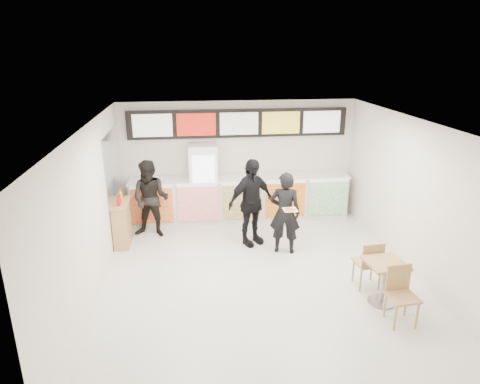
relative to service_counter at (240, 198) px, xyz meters
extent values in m
plane|color=beige|center=(0.00, -3.09, -0.57)|extent=(7.00, 7.00, 0.00)
plane|color=white|center=(0.00, -3.09, 2.43)|extent=(7.00, 7.00, 0.00)
plane|color=silver|center=(0.00, 0.41, 0.93)|extent=(6.00, 0.00, 6.00)
plane|color=silver|center=(-3.00, -3.09, 0.93)|extent=(0.00, 7.00, 7.00)
plane|color=silver|center=(3.00, -3.09, 0.93)|extent=(0.00, 7.00, 7.00)
cube|color=silver|center=(0.00, 0.01, -0.02)|extent=(5.50, 0.70, 1.10)
cube|color=silver|center=(0.00, 0.01, 0.55)|extent=(5.56, 0.76, 0.04)
cube|color=red|center=(-2.20, -0.37, 0.03)|extent=(0.99, 0.02, 0.90)
cube|color=#F73690|center=(-1.10, -0.37, 0.03)|extent=(0.99, 0.02, 0.90)
cube|color=brown|center=(0.00, -0.37, 0.03)|extent=(0.99, 0.02, 0.90)
cube|color=gold|center=(1.10, -0.37, 0.03)|extent=(0.99, 0.02, 0.90)
cube|color=#259450|center=(2.20, -0.37, 0.03)|extent=(0.99, 0.02, 0.90)
cube|color=black|center=(0.00, 0.33, 1.88)|extent=(5.50, 0.12, 0.70)
cube|color=white|center=(-2.12, 0.26, 1.88)|extent=(0.95, 0.02, 0.55)
cube|color=red|center=(-1.06, 0.26, 1.88)|extent=(0.95, 0.02, 0.55)
cube|color=silver|center=(0.00, 0.26, 1.88)|extent=(0.95, 0.02, 0.55)
cube|color=yellow|center=(1.06, 0.26, 1.88)|extent=(0.95, 0.02, 0.55)
cube|color=white|center=(2.12, 0.26, 1.88)|extent=(0.95, 0.02, 0.55)
cube|color=white|center=(-0.93, 0.03, 0.43)|extent=(0.70, 0.65, 2.00)
cube|color=white|center=(-0.93, -0.31, 0.48)|extent=(0.54, 0.02, 1.50)
cylinder|color=#1F921A|center=(-1.14, -0.27, -0.12)|extent=(0.07, 0.07, 0.22)
cylinder|color=orange|center=(-1.00, -0.27, -0.12)|extent=(0.07, 0.07, 0.22)
cylinder|color=red|center=(-0.86, -0.27, -0.12)|extent=(0.07, 0.07, 0.22)
cylinder|color=blue|center=(-0.72, -0.27, -0.12)|extent=(0.07, 0.07, 0.22)
cylinder|color=orange|center=(-1.14, -0.27, 0.26)|extent=(0.07, 0.07, 0.22)
cylinder|color=red|center=(-1.00, -0.27, 0.26)|extent=(0.07, 0.07, 0.22)
cylinder|color=blue|center=(-0.86, -0.27, 0.26)|extent=(0.07, 0.07, 0.22)
cylinder|color=#1F921A|center=(-0.72, -0.27, 0.26)|extent=(0.07, 0.07, 0.22)
cylinder|color=red|center=(-1.14, -0.27, 0.64)|extent=(0.07, 0.07, 0.22)
cylinder|color=blue|center=(-1.00, -0.27, 0.64)|extent=(0.07, 0.07, 0.22)
cylinder|color=#1F921A|center=(-0.86, -0.27, 0.64)|extent=(0.07, 0.07, 0.22)
cylinder|color=orange|center=(-0.72, -0.27, 0.64)|extent=(0.07, 0.07, 0.22)
cylinder|color=blue|center=(-1.14, -0.27, 1.02)|extent=(0.07, 0.07, 0.22)
cylinder|color=#1F921A|center=(-1.00, -0.27, 1.02)|extent=(0.07, 0.07, 0.22)
cylinder|color=orange|center=(-0.86, -0.27, 1.02)|extent=(0.07, 0.07, 0.22)
cylinder|color=red|center=(-0.72, -0.27, 1.02)|extent=(0.07, 0.07, 0.22)
cube|color=#B2B7BF|center=(-2.99, -0.64, 1.18)|extent=(0.01, 2.00, 1.50)
imported|color=black|center=(0.71, -1.96, 0.33)|extent=(0.76, 0.61, 1.81)
imported|color=black|center=(-2.19, -0.76, 0.34)|extent=(1.04, 0.90, 1.83)
imported|color=black|center=(0.05, -1.47, 0.42)|extent=(1.25, 0.98, 1.98)
cube|color=beige|center=(0.71, -2.41, 0.58)|extent=(0.28, 0.28, 0.01)
cone|color=#CC7233|center=(0.71, -2.41, 0.59)|extent=(0.36, 0.36, 0.02)
cube|color=#AA884D|center=(1.98, -4.13, 0.20)|extent=(0.69, 0.69, 0.04)
cylinder|color=gray|center=(1.98, -4.13, -0.19)|extent=(0.09, 0.09, 0.77)
cylinder|color=gray|center=(1.98, -4.13, -0.56)|extent=(0.47, 0.47, 0.03)
cube|color=#AA884D|center=(2.02, -4.71, -0.09)|extent=(0.48, 0.48, 0.04)
cube|color=#AA884D|center=(2.02, -4.51, 0.15)|extent=(0.43, 0.07, 0.45)
cube|color=#AA884D|center=(1.93, -3.55, -0.09)|extent=(0.48, 0.48, 0.04)
cube|color=#AA884D|center=(1.93, -3.75, 0.15)|extent=(0.43, 0.07, 0.45)
cube|color=#AA884D|center=(-2.82, -1.13, -0.09)|extent=(0.32, 0.85, 0.96)
cube|color=#AA884D|center=(-2.82, -1.13, 0.41)|extent=(0.36, 0.89, 0.04)
cylinder|color=red|center=(-2.82, -1.36, 0.52)|extent=(0.06, 0.06, 0.19)
cylinder|color=red|center=(-2.82, -1.18, 0.52)|extent=(0.06, 0.06, 0.19)
cylinder|color=yellow|center=(-2.82, -1.00, 0.52)|extent=(0.06, 0.06, 0.19)
cylinder|color=brown|center=(-2.82, -0.83, 0.52)|extent=(0.06, 0.06, 0.19)
camera|label=1|loc=(-1.28, -10.26, 3.69)|focal=32.00mm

